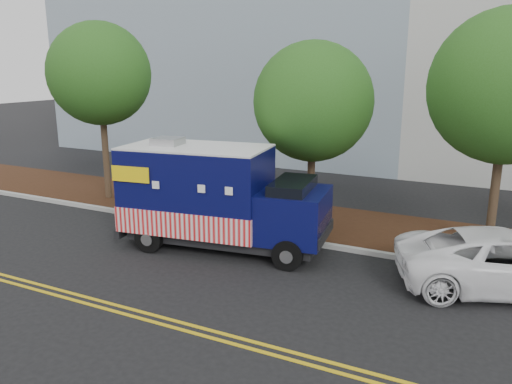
% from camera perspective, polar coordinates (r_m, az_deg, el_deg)
% --- Properties ---
extents(ground, '(120.00, 120.00, 0.00)m').
position_cam_1_polar(ground, '(15.13, -0.50, -6.94)').
color(ground, black).
rests_on(ground, ground).
extents(curb, '(120.00, 0.18, 0.15)m').
position_cam_1_polar(curb, '(16.28, 1.73, -5.09)').
color(curb, '#9E9E99').
rests_on(curb, ground).
extents(mulch_strip, '(120.00, 4.00, 0.15)m').
position_cam_1_polar(mulch_strip, '(18.12, 4.51, -3.10)').
color(mulch_strip, black).
rests_on(mulch_strip, ground).
extents(centerline_near, '(120.00, 0.10, 0.01)m').
position_cam_1_polar(centerline_near, '(11.69, -10.68, -13.90)').
color(centerline_near, gold).
rests_on(centerline_near, ground).
extents(centerline_far, '(120.00, 0.10, 0.01)m').
position_cam_1_polar(centerline_far, '(11.52, -11.45, -14.40)').
color(centerline_far, gold).
rests_on(centerline_far, ground).
extents(tree_a, '(4.01, 4.01, 7.15)m').
position_cam_1_polar(tree_a, '(20.98, -17.43, 12.73)').
color(tree_a, '#38281C').
rests_on(tree_a, ground).
extents(tree_b, '(4.00, 4.00, 6.30)m').
position_cam_1_polar(tree_b, '(16.99, 6.54, 10.18)').
color(tree_b, '#38281C').
rests_on(tree_b, ground).
extents(tree_c, '(4.38, 4.38, 7.09)m').
position_cam_1_polar(tree_c, '(15.94, 26.79, 10.67)').
color(tree_c, '#38281C').
rests_on(tree_c, ground).
extents(sign_post, '(0.06, 0.06, 2.40)m').
position_cam_1_polar(sign_post, '(18.67, -11.93, 0.74)').
color(sign_post, '#473828').
rests_on(sign_post, ground).
extents(food_truck, '(6.59, 3.18, 3.34)m').
position_cam_1_polar(food_truck, '(15.22, -4.83, -0.87)').
color(food_truck, black).
rests_on(food_truck, ground).
extents(white_car, '(5.93, 4.21, 1.50)m').
position_cam_1_polar(white_car, '(13.99, 26.89, -7.09)').
color(white_car, white).
rests_on(white_car, ground).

